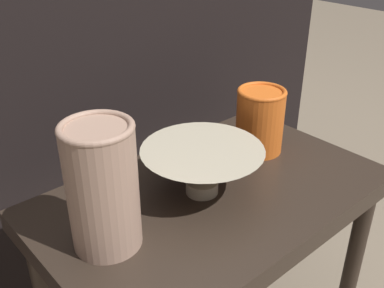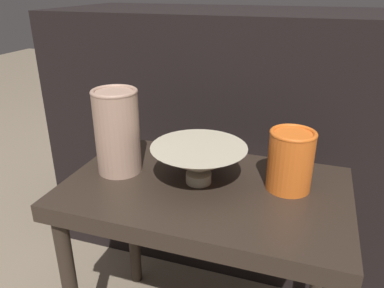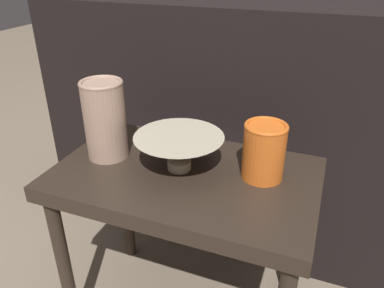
{
  "view_description": "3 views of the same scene",
  "coord_description": "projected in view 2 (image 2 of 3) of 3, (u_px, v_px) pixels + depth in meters",
  "views": [
    {
      "loc": [
        -0.48,
        -0.49,
        0.97
      ],
      "look_at": [
        -0.04,
        0.01,
        0.61
      ],
      "focal_mm": 42.0,
      "sensor_mm": 36.0,
      "label": 1
    },
    {
      "loc": [
        0.21,
        -0.71,
        0.93
      ],
      "look_at": [
        -0.03,
        0.0,
        0.6
      ],
      "focal_mm": 35.0,
      "sensor_mm": 36.0,
      "label": 2
    },
    {
      "loc": [
        0.3,
        -0.72,
        0.99
      ],
      "look_at": [
        0.01,
        0.02,
        0.57
      ],
      "focal_mm": 35.0,
      "sensor_mm": 36.0,
      "label": 3
    }
  ],
  "objects": [
    {
      "name": "table",
      "position": [
        205.0,
        211.0,
        0.88
      ],
      "size": [
        0.64,
        0.39,
        0.5
      ],
      "color": "#2D231C",
      "rests_on": "ground_plane"
    },
    {
      "name": "couch_backdrop",
      "position": [
        247.0,
        135.0,
        1.34
      ],
      "size": [
        1.31,
        0.5,
        0.85
      ],
      "color": "black",
      "rests_on": "ground_plane"
    },
    {
      "name": "bowl",
      "position": [
        199.0,
        160.0,
        0.84
      ],
      "size": [
        0.22,
        0.22,
        0.09
      ],
      "color": "#B2A88E",
      "rests_on": "table"
    },
    {
      "name": "vase_textured_left",
      "position": [
        117.0,
        130.0,
        0.88
      ],
      "size": [
        0.11,
        0.11,
        0.2
      ],
      "color": "tan",
      "rests_on": "table"
    },
    {
      "name": "vase_colorful_right",
      "position": [
        290.0,
        159.0,
        0.81
      ],
      "size": [
        0.1,
        0.1,
        0.14
      ],
      "color": "orange",
      "rests_on": "table"
    }
  ]
}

